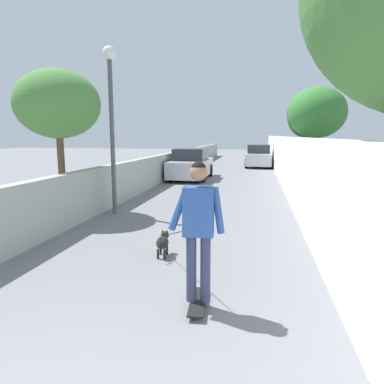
{
  "coord_description": "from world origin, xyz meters",
  "views": [
    {
      "loc": [
        -1.29,
        -1.63,
        2.19
      ],
      "look_at": [
        5.81,
        -0.28,
        1.0
      ],
      "focal_mm": 32.27,
      "sensor_mm": 36.0,
      "label": 1
    }
  ],
  "objects_px": {
    "tree_right_near": "(317,113)",
    "car_far": "(258,156)",
    "dog": "(163,242)",
    "skateboard": "(198,302)",
    "car_near": "(191,165)",
    "person_skateboarder": "(198,221)",
    "tree_left_far": "(58,104)",
    "lamp_post": "(111,102)",
    "tree_right_distant": "(307,114)"
  },
  "relations": [
    {
      "from": "skateboard",
      "to": "dog",
      "type": "height_order",
      "value": "dog"
    },
    {
      "from": "tree_right_near",
      "to": "car_far",
      "type": "bearing_deg",
      "value": 11.52
    },
    {
      "from": "tree_right_near",
      "to": "skateboard",
      "type": "bearing_deg",
      "value": 164.07
    },
    {
      "from": "person_skateboarder",
      "to": "tree_right_near",
      "type": "bearing_deg",
      "value": -15.93
    },
    {
      "from": "tree_left_far",
      "to": "car_far",
      "type": "distance_m",
      "value": 17.14
    },
    {
      "from": "tree_right_distant",
      "to": "lamp_post",
      "type": "relative_size",
      "value": 1.03
    },
    {
      "from": "tree_right_near",
      "to": "car_near",
      "type": "bearing_deg",
      "value": 62.33
    },
    {
      "from": "skateboard",
      "to": "tree_right_near",
      "type": "bearing_deg",
      "value": -15.93
    },
    {
      "from": "tree_right_distant",
      "to": "dog",
      "type": "height_order",
      "value": "tree_right_distant"
    },
    {
      "from": "tree_left_far",
      "to": "tree_right_distant",
      "type": "xyz_separation_m",
      "value": [
        11.5,
        -8.0,
        0.3
      ]
    },
    {
      "from": "tree_right_near",
      "to": "car_far",
      "type": "relative_size",
      "value": 0.96
    },
    {
      "from": "person_skateboarder",
      "to": "skateboard",
      "type": "bearing_deg",
      "value": -36.87
    },
    {
      "from": "skateboard",
      "to": "lamp_post",
      "type": "bearing_deg",
      "value": 33.63
    },
    {
      "from": "skateboard",
      "to": "person_skateboarder",
      "type": "height_order",
      "value": "person_skateboarder"
    },
    {
      "from": "car_near",
      "to": "car_far",
      "type": "height_order",
      "value": "same"
    },
    {
      "from": "tree_left_far",
      "to": "car_near",
      "type": "bearing_deg",
      "value": -13.95
    },
    {
      "from": "person_skateboarder",
      "to": "car_near",
      "type": "height_order",
      "value": "person_skateboarder"
    },
    {
      "from": "tree_right_near",
      "to": "person_skateboarder",
      "type": "relative_size",
      "value": 2.25
    },
    {
      "from": "car_near",
      "to": "dog",
      "type": "bearing_deg",
      "value": -171.66
    },
    {
      "from": "tree_right_near",
      "to": "lamp_post",
      "type": "distance_m",
      "value": 8.13
    },
    {
      "from": "skateboard",
      "to": "car_far",
      "type": "relative_size",
      "value": 0.19
    },
    {
      "from": "tree_right_distant",
      "to": "car_near",
      "type": "bearing_deg",
      "value": 117.68
    },
    {
      "from": "tree_left_far",
      "to": "dog",
      "type": "distance_m",
      "value": 5.51
    },
    {
      "from": "person_skateboarder",
      "to": "car_far",
      "type": "bearing_deg",
      "value": -2.07
    },
    {
      "from": "person_skateboarder",
      "to": "car_near",
      "type": "distance_m",
      "value": 13.35
    },
    {
      "from": "dog",
      "to": "tree_right_near",
      "type": "bearing_deg",
      "value": -24.53
    },
    {
      "from": "car_near",
      "to": "car_far",
      "type": "bearing_deg",
      "value": -23.64
    },
    {
      "from": "person_skateboarder",
      "to": "dog",
      "type": "height_order",
      "value": "person_skateboarder"
    },
    {
      "from": "tree_left_far",
      "to": "car_near",
      "type": "relative_size",
      "value": 0.95
    },
    {
      "from": "tree_right_near",
      "to": "person_skateboarder",
      "type": "distance_m",
      "value": 10.76
    },
    {
      "from": "tree_left_far",
      "to": "tree_right_distant",
      "type": "relative_size",
      "value": 0.86
    },
    {
      "from": "tree_left_far",
      "to": "car_far",
      "type": "height_order",
      "value": "tree_left_far"
    },
    {
      "from": "dog",
      "to": "skateboard",
      "type": "bearing_deg",
      "value": -151.3
    },
    {
      "from": "tree_right_distant",
      "to": "person_skateboarder",
      "type": "height_order",
      "value": "tree_right_distant"
    },
    {
      "from": "tree_right_distant",
      "to": "dog",
      "type": "bearing_deg",
      "value": 163.6
    },
    {
      "from": "tree_left_far",
      "to": "person_skateboarder",
      "type": "bearing_deg",
      "value": -134.94
    },
    {
      "from": "lamp_post",
      "to": "car_far",
      "type": "height_order",
      "value": "lamp_post"
    },
    {
      "from": "skateboard",
      "to": "car_near",
      "type": "relative_size",
      "value": 0.19
    },
    {
      "from": "tree_right_near",
      "to": "tree_right_distant",
      "type": "distance_m",
      "value": 6.02
    },
    {
      "from": "tree_left_far",
      "to": "lamp_post",
      "type": "bearing_deg",
      "value": -84.47
    },
    {
      "from": "skateboard",
      "to": "tree_left_far",
      "type": "bearing_deg",
      "value": 45.06
    },
    {
      "from": "tree_right_near",
      "to": "lamp_post",
      "type": "height_order",
      "value": "lamp_post"
    },
    {
      "from": "car_far",
      "to": "tree_right_near",
      "type": "bearing_deg",
      "value": -168.48
    },
    {
      "from": "person_skateboarder",
      "to": "car_near",
      "type": "relative_size",
      "value": 0.43
    },
    {
      "from": "tree_right_near",
      "to": "tree_left_far",
      "type": "distance_m",
      "value": 9.39
    },
    {
      "from": "tree_right_distant",
      "to": "tree_right_near",
      "type": "bearing_deg",
      "value": 176.22
    },
    {
      "from": "tree_right_distant",
      "to": "skateboard",
      "type": "relative_size",
      "value": 5.71
    },
    {
      "from": "tree_left_far",
      "to": "lamp_post",
      "type": "distance_m",
      "value": 1.49
    },
    {
      "from": "car_near",
      "to": "skateboard",
      "type": "bearing_deg",
      "value": -168.7
    },
    {
      "from": "tree_right_near",
      "to": "car_near",
      "type": "relative_size",
      "value": 0.97
    }
  ]
}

